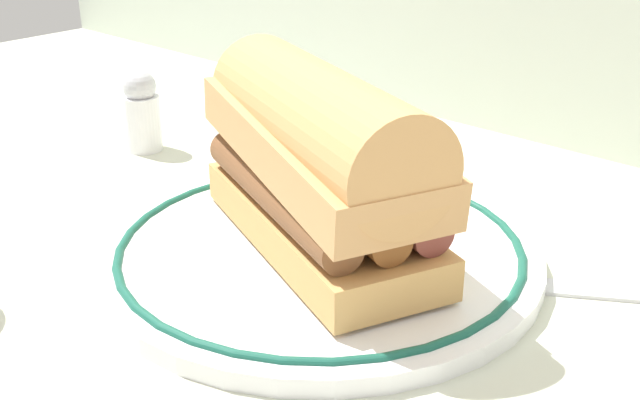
% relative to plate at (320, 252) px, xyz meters
% --- Properties ---
extents(ground_plane, '(1.50, 1.50, 0.00)m').
position_rel_plate_xyz_m(ground_plane, '(-0.01, -0.02, -0.01)').
color(ground_plane, beige).
extents(plate, '(0.29, 0.29, 0.01)m').
position_rel_plate_xyz_m(plate, '(0.00, 0.00, 0.00)').
color(plate, white).
rests_on(plate, ground_plane).
extents(sausage_sandwich, '(0.22, 0.15, 0.12)m').
position_rel_plate_xyz_m(sausage_sandwich, '(0.00, 0.00, 0.07)').
color(sausage_sandwich, tan).
rests_on(sausage_sandwich, plate).
extents(salt_shaker, '(0.03, 0.03, 0.07)m').
position_rel_plate_xyz_m(salt_shaker, '(-0.26, 0.05, 0.03)').
color(salt_shaker, white).
rests_on(salt_shaker, ground_plane).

